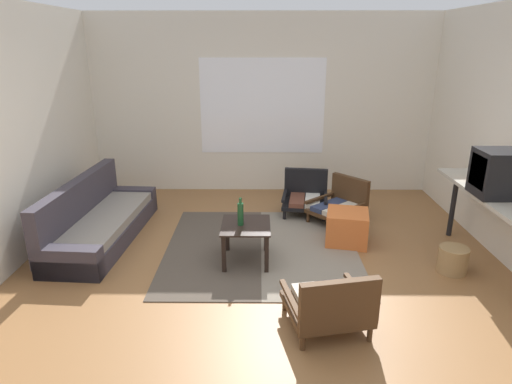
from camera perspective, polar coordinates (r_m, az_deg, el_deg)
name	(u,v)px	position (r m, az deg, el deg)	size (l,w,h in m)	color
ground_plane	(263,286)	(4.45, 0.95, -12.04)	(7.80, 7.80, 0.00)	olive
far_wall_with_window	(262,105)	(6.94, 0.83, 11.14)	(5.60, 0.13, 2.70)	silver
area_rug	(261,248)	(5.18, 0.68, -7.25)	(2.19, 2.26, 0.01)	#4C4238
couch	(99,222)	(5.66, -19.63, -3.61)	(0.82, 2.10, 0.74)	#38333D
coffee_table	(246,232)	(4.76, -1.31, -5.20)	(0.52, 0.58, 0.43)	black
armchair_by_window	(305,195)	(6.19, 6.36, -0.40)	(0.67, 0.64, 0.59)	black
armchair_striped_foreground	(330,305)	(3.77, 9.47, -14.17)	(0.76, 0.75, 0.58)	#472D19
armchair_corner	(340,203)	(5.95, 10.82, -1.45)	(0.85, 0.84, 0.58)	#472D19
ottoman_orange	(347,227)	(5.36, 11.64, -4.48)	(0.48, 0.48, 0.39)	#D1662D
console_shelf	(491,200)	(5.09, 28.02, -0.86)	(0.45, 1.72, 0.85)	#B2AD9E
crt_television	(503,173)	(4.89, 29.20, 2.11)	(0.50, 0.39, 0.45)	black
clay_vase	(481,171)	(5.27, 27.02, 2.42)	(0.23, 0.23, 0.35)	#A87047
glass_bottle	(241,214)	(4.67, -2.01, -2.80)	(0.06, 0.06, 0.30)	#194723
wicker_basket	(453,260)	(5.06, 24.04, -7.98)	(0.30, 0.30, 0.27)	#9E7A4C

